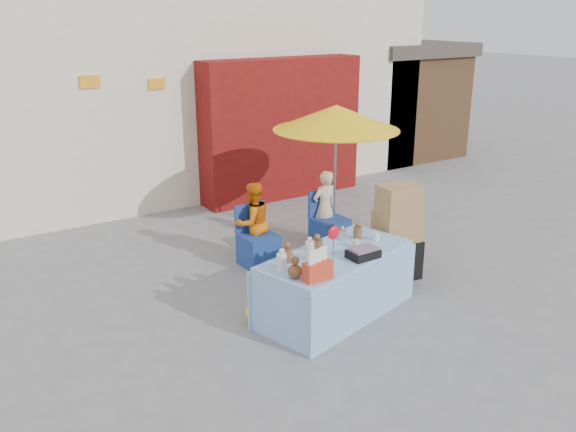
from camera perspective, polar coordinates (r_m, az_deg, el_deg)
ground at (r=7.48m, az=2.65°, el=-8.49°), size 80.00×80.00×0.00m
backdrop at (r=13.64m, az=-14.86°, el=16.79°), size 14.00×8.00×7.80m
market_table at (r=7.19m, az=4.43°, el=-6.25°), size 2.15×1.39×1.20m
chair_left at (r=8.58m, az=-2.81°, el=-2.94°), size 0.50×0.49×0.85m
chair_right at (r=9.23m, az=3.88°, el=-1.37°), size 0.50×0.49×0.85m
vendor_orange at (r=8.58m, az=-3.30°, el=-0.63°), size 0.59×0.47×1.17m
vendor_beige at (r=9.23m, az=3.43°, el=0.76°), size 0.44×0.30×1.16m
umbrella at (r=9.21m, az=4.54°, el=9.11°), size 1.90×1.90×2.09m
box_stack at (r=8.18m, az=10.13°, el=-1.79°), size 0.64×0.55×1.29m
tarp_bundle at (r=7.14m, az=-1.82°, el=-8.76°), size 0.71×0.65×0.26m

